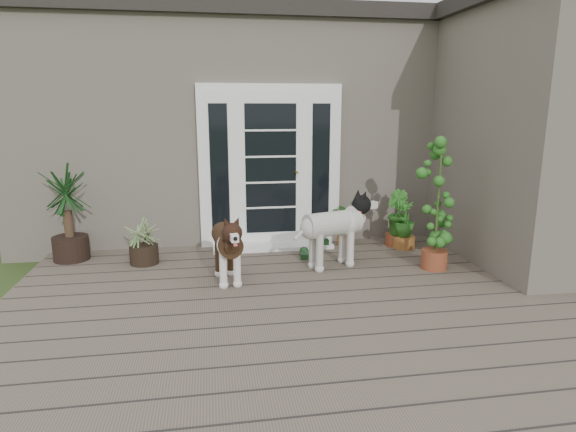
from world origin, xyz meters
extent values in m
cube|color=#6B5B4C|center=(0.00, 0.40, 0.06)|extent=(6.20, 4.60, 0.12)
cube|color=#665E54|center=(0.00, 4.65, 1.55)|extent=(7.40, 4.00, 3.10)
cube|color=#2D2826|center=(0.00, 4.65, 3.20)|extent=(7.60, 4.20, 0.20)
cube|color=#665E54|center=(2.90, 1.50, 1.55)|extent=(1.60, 2.40, 3.10)
cube|color=white|center=(-0.20, 2.60, 1.19)|extent=(1.90, 0.14, 2.15)
cube|color=white|center=(-0.20, 2.40, 0.14)|extent=(1.60, 0.40, 0.05)
imported|color=#285A19|center=(0.81, 2.40, 0.39)|extent=(0.55, 0.55, 0.55)
imported|color=#1D5D1A|center=(1.47, 2.25, 0.40)|extent=(0.41, 0.41, 0.55)
imported|color=#285F1B|center=(1.54, 2.12, 0.37)|extent=(0.32, 0.32, 0.50)
camera|label=1|loc=(-1.01, -3.82, 1.98)|focal=30.19mm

